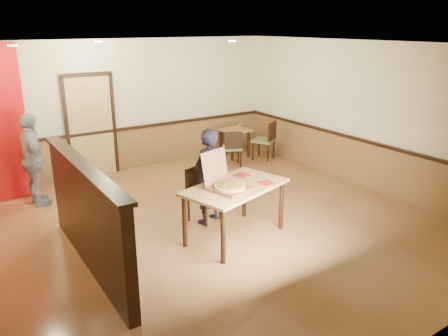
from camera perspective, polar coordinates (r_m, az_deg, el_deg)
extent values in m
plane|color=#A67040|center=(7.10, -1.62, -7.41)|extent=(7.00, 7.00, 0.00)
plane|color=black|center=(6.41, -1.85, 15.79)|extent=(7.00, 7.00, 0.00)
plane|color=beige|center=(9.71, -12.69, 7.89)|extent=(7.00, 0.00, 7.00)
plane|color=beige|center=(8.91, 17.98, 6.54)|extent=(0.00, 7.00, 7.00)
cube|color=brown|center=(9.89, -12.25, 2.45)|extent=(7.00, 0.04, 0.90)
cube|color=black|center=(9.76, -12.39, 5.08)|extent=(7.00, 0.06, 0.06)
cube|color=brown|center=(9.11, 17.28, 0.68)|extent=(0.04, 7.00, 0.90)
cube|color=black|center=(8.97, 17.48, 3.52)|extent=(0.06, 7.00, 0.06)
cube|color=tan|center=(9.49, -16.98, 5.15)|extent=(0.90, 0.06, 2.10)
cube|color=black|center=(5.93, -17.42, -6.26)|extent=(0.14, 3.00, 1.40)
cube|color=black|center=(5.68, -18.10, 0.38)|extent=(0.20, 3.10, 0.05)
cylinder|color=beige|center=(7.34, -25.90, 14.21)|extent=(0.14, 0.14, 0.02)
cylinder|color=beige|center=(8.36, -16.12, 15.56)|extent=(0.14, 0.14, 0.02)
cylinder|color=beige|center=(8.42, 1.08, 16.26)|extent=(0.14, 0.14, 0.02)
cube|color=tan|center=(6.39, 1.48, -2.49)|extent=(1.74, 1.29, 0.04)
cylinder|color=black|center=(5.86, -0.11, -8.96)|extent=(0.07, 0.07, 0.79)
cylinder|color=black|center=(6.31, -5.17, -6.96)|extent=(0.07, 0.07, 0.79)
cylinder|color=black|center=(6.87, 7.50, -4.84)|extent=(0.07, 0.07, 0.79)
cylinder|color=black|center=(7.26, 2.70, -3.41)|extent=(0.07, 0.07, 0.79)
cube|color=#627544|center=(7.10, -2.60, -3.52)|extent=(0.57, 0.57, 0.06)
cube|color=black|center=(7.14, -3.89, -1.37)|extent=(0.41, 0.18, 0.42)
cylinder|color=black|center=(6.96, -2.34, -6.21)|extent=(0.04, 0.04, 0.38)
cylinder|color=black|center=(7.18, -4.63, -5.48)|extent=(0.04, 0.04, 0.38)
cylinder|color=black|center=(7.23, -0.53, -5.25)|extent=(0.04, 0.04, 0.38)
cylinder|color=black|center=(7.43, -2.79, -4.58)|extent=(0.04, 0.04, 0.38)
cube|color=#627544|center=(9.89, 1.07, 2.65)|extent=(0.55, 0.55, 0.05)
cube|color=black|center=(9.65, 1.24, 3.63)|extent=(0.37, 0.20, 0.39)
cylinder|color=black|center=(10.14, 1.88, 1.67)|extent=(0.04, 0.04, 0.36)
cylinder|color=black|center=(9.82, 2.19, 1.11)|extent=(0.04, 0.04, 0.36)
cylinder|color=black|center=(10.10, -0.03, 1.60)|extent=(0.04, 0.04, 0.36)
cylinder|color=black|center=(9.77, 0.22, 1.03)|extent=(0.04, 0.04, 0.36)
cube|color=#627544|center=(10.40, 5.19, 3.63)|extent=(0.63, 0.63, 0.06)
cube|color=black|center=(10.26, 6.33, 4.85)|extent=(0.40, 0.26, 0.44)
cylinder|color=black|center=(10.70, 4.58, 2.63)|extent=(0.04, 0.04, 0.40)
cylinder|color=black|center=(10.57, 6.49, 2.37)|extent=(0.04, 0.04, 0.40)
cylinder|color=black|center=(10.36, 3.78, 2.13)|extent=(0.04, 0.04, 0.40)
cylinder|color=black|center=(10.23, 5.75, 1.85)|extent=(0.04, 0.04, 0.40)
cube|color=tan|center=(10.52, 1.43, 4.99)|extent=(0.64, 0.64, 0.04)
cylinder|color=black|center=(10.28, 1.10, 2.72)|extent=(0.07, 0.07, 0.64)
cylinder|color=black|center=(10.66, -0.37, 3.29)|extent=(0.07, 0.07, 0.64)
cylinder|color=black|center=(10.55, 3.21, 3.11)|extent=(0.07, 0.07, 0.64)
cylinder|color=black|center=(10.92, 1.71, 3.65)|extent=(0.07, 0.07, 0.64)
imported|color=black|center=(6.93, -2.16, -1.11)|extent=(0.66, 0.54, 1.55)
imported|color=gray|center=(8.28, -23.66, 0.94)|extent=(0.47, 1.00, 1.65)
cube|color=brown|center=(6.22, 0.79, -2.71)|extent=(0.61, 0.61, 0.04)
cube|color=brown|center=(6.31, -1.20, 0.15)|extent=(0.50, 0.22, 0.49)
cylinder|color=tan|center=(6.20, 0.79, -2.42)|extent=(0.54, 0.54, 0.03)
cube|color=red|center=(6.51, 5.51, -1.96)|extent=(0.21, 0.21, 0.00)
cylinder|color=silver|center=(6.49, 5.30, -1.96)|extent=(0.01, 0.18, 0.01)
cube|color=silver|center=(6.53, 5.72, -1.87)|extent=(0.02, 0.19, 0.00)
cube|color=red|center=(6.82, 2.27, -0.93)|extent=(0.28, 0.28, 0.01)
cylinder|color=silver|center=(6.80, 2.07, -0.93)|extent=(0.06, 0.18, 0.01)
cube|color=silver|center=(6.83, 2.48, -0.85)|extent=(0.07, 0.20, 0.00)
cylinder|color=#995C1B|center=(10.52, 2.09, 5.48)|extent=(0.05, 0.05, 0.14)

